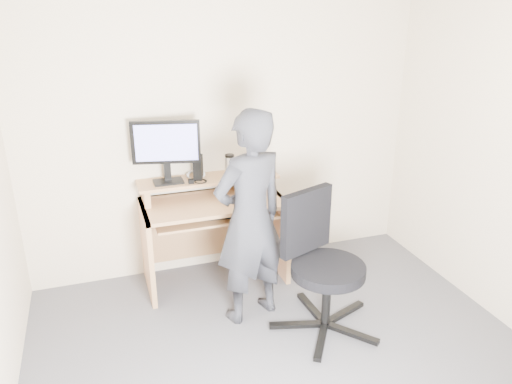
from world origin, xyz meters
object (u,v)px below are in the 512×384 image
monitor (166,146)px  person (250,219)px  desk (212,219)px  office_chair (320,259)px

monitor → person: 0.96m
monitor → desk: bearing=4.3°
desk → office_chair: (0.58, -0.97, 0.02)m
office_chair → person: 0.59m
desk → monitor: (-0.35, 0.05, 0.68)m
desk → monitor: size_ratio=2.18×
office_chair → person: size_ratio=0.62×
desk → person: 0.75m
desk → person: person is taller
office_chair → desk: bearing=99.6°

